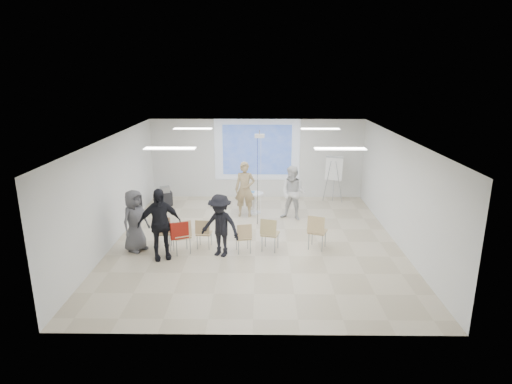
{
  "coord_description": "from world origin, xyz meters",
  "views": [
    {
      "loc": [
        0.14,
        -11.42,
        4.75
      ],
      "look_at": [
        0.0,
        0.8,
        1.25
      ],
      "focal_mm": 30.0,
      "sensor_mm": 36.0,
      "label": 1
    }
  ],
  "objects_px": {
    "chair_far_left": "(163,230)",
    "audience_outer": "(135,217)",
    "audience_left": "(159,219)",
    "audience_mid": "(220,221)",
    "player_left": "(245,186)",
    "chair_center": "(244,236)",
    "chair_right_far": "(317,229)",
    "laptop": "(204,232)",
    "chair_left_inner": "(203,231)",
    "flipchart_easel": "(334,169)",
    "chair_left_mid": "(182,234)",
    "chair_right_inner": "(269,232)",
    "player_right": "(293,190)",
    "av_cart": "(165,197)",
    "pedestal_table": "(254,202)"
  },
  "relations": [
    {
      "from": "av_cart",
      "to": "chair_right_inner",
      "type": "bearing_deg",
      "value": -68.05
    },
    {
      "from": "player_right",
      "to": "chair_left_mid",
      "type": "xyz_separation_m",
      "value": [
        -3.14,
        -2.8,
        -0.42
      ]
    },
    {
      "from": "laptop",
      "to": "chair_left_inner",
      "type": "bearing_deg",
      "value": 91.13
    },
    {
      "from": "flipchart_easel",
      "to": "player_left",
      "type": "bearing_deg",
      "value": -133.74
    },
    {
      "from": "chair_center",
      "to": "flipchart_easel",
      "type": "xyz_separation_m",
      "value": [
        3.13,
        4.68,
        0.76
      ]
    },
    {
      "from": "chair_far_left",
      "to": "chair_left_mid",
      "type": "bearing_deg",
      "value": -29.38
    },
    {
      "from": "chair_center",
      "to": "chair_left_inner",
      "type": "bearing_deg",
      "value": 151.44
    },
    {
      "from": "chair_right_inner",
      "to": "flipchart_easel",
      "type": "relative_size",
      "value": 0.55
    },
    {
      "from": "chair_right_far",
      "to": "laptop",
      "type": "distance_m",
      "value": 3.09
    },
    {
      "from": "audience_left",
      "to": "chair_far_left",
      "type": "bearing_deg",
      "value": 75.11
    },
    {
      "from": "pedestal_table",
      "to": "player_right",
      "type": "height_order",
      "value": "player_right"
    },
    {
      "from": "pedestal_table",
      "to": "player_right",
      "type": "distance_m",
      "value": 1.5
    },
    {
      "from": "pedestal_table",
      "to": "audience_mid",
      "type": "relative_size",
      "value": 0.4
    },
    {
      "from": "chair_left_inner",
      "to": "flipchart_easel",
      "type": "xyz_separation_m",
      "value": [
        4.25,
        4.38,
        0.76
      ]
    },
    {
      "from": "chair_center",
      "to": "audience_left",
      "type": "bearing_deg",
      "value": 175.79
    },
    {
      "from": "player_left",
      "to": "chair_center",
      "type": "xyz_separation_m",
      "value": [
        0.07,
        -3.05,
        -0.55
      ]
    },
    {
      "from": "chair_left_inner",
      "to": "player_right",
      "type": "bearing_deg",
      "value": 48.05
    },
    {
      "from": "player_right",
      "to": "chair_center",
      "type": "relative_size",
      "value": 2.34
    },
    {
      "from": "player_right",
      "to": "audience_left",
      "type": "bearing_deg",
      "value": -117.34
    },
    {
      "from": "chair_right_inner",
      "to": "laptop",
      "type": "distance_m",
      "value": 1.82
    },
    {
      "from": "chair_far_left",
      "to": "audience_outer",
      "type": "relative_size",
      "value": 0.51
    },
    {
      "from": "chair_far_left",
      "to": "chair_right_far",
      "type": "bearing_deg",
      "value": -4.97
    },
    {
      "from": "chair_right_far",
      "to": "audience_outer",
      "type": "bearing_deg",
      "value": -157.89
    },
    {
      "from": "player_right",
      "to": "player_left",
      "type": "bearing_deg",
      "value": -169.23
    },
    {
      "from": "player_right",
      "to": "chair_right_far",
      "type": "xyz_separation_m",
      "value": [
        0.47,
        -2.46,
        -0.4
      ]
    },
    {
      "from": "player_right",
      "to": "av_cart",
      "type": "xyz_separation_m",
      "value": [
        -4.51,
        1.44,
        -0.66
      ]
    },
    {
      "from": "audience_mid",
      "to": "chair_far_left",
      "type": "bearing_deg",
      "value": -167.51
    },
    {
      "from": "audience_left",
      "to": "laptop",
      "type": "bearing_deg",
      "value": 14.39
    },
    {
      "from": "chair_left_mid",
      "to": "chair_center",
      "type": "distance_m",
      "value": 1.63
    },
    {
      "from": "chair_right_far",
      "to": "laptop",
      "type": "xyz_separation_m",
      "value": [
        -3.08,
        0.13,
        -0.13
      ]
    },
    {
      "from": "chair_right_far",
      "to": "audience_left",
      "type": "bearing_deg",
      "value": -150.58
    },
    {
      "from": "player_right",
      "to": "laptop",
      "type": "height_order",
      "value": "player_right"
    },
    {
      "from": "player_left",
      "to": "flipchart_easel",
      "type": "xyz_separation_m",
      "value": [
        3.21,
        1.63,
        0.21
      ]
    },
    {
      "from": "laptop",
      "to": "audience_mid",
      "type": "bearing_deg",
      "value": 137.58
    },
    {
      "from": "player_left",
      "to": "chair_center",
      "type": "height_order",
      "value": "player_left"
    },
    {
      "from": "audience_mid",
      "to": "player_left",
      "type": "bearing_deg",
      "value": 104.48
    },
    {
      "from": "player_right",
      "to": "flipchart_easel",
      "type": "relative_size",
      "value": 1.15
    },
    {
      "from": "chair_center",
      "to": "audience_left",
      "type": "relative_size",
      "value": 0.39
    },
    {
      "from": "chair_right_far",
      "to": "chair_left_mid",
      "type": "bearing_deg",
      "value": -153.66
    },
    {
      "from": "player_left",
      "to": "laptop",
      "type": "bearing_deg",
      "value": -105.42
    },
    {
      "from": "chair_right_inner",
      "to": "chair_left_mid",
      "type": "bearing_deg",
      "value": -159.59
    },
    {
      "from": "chair_center",
      "to": "audience_outer",
      "type": "xyz_separation_m",
      "value": [
        -2.93,
        0.16,
        0.45
      ]
    },
    {
      "from": "pedestal_table",
      "to": "audience_outer",
      "type": "relative_size",
      "value": 0.4
    },
    {
      "from": "player_left",
      "to": "chair_far_left",
      "type": "distance_m",
      "value": 3.61
    },
    {
      "from": "chair_right_inner",
      "to": "chair_left_inner",
      "type": "bearing_deg",
      "value": -170.1
    },
    {
      "from": "av_cart",
      "to": "chair_left_inner",
      "type": "bearing_deg",
      "value": -84.46
    },
    {
      "from": "player_right",
      "to": "chair_right_inner",
      "type": "distance_m",
      "value": 2.75
    },
    {
      "from": "audience_left",
      "to": "audience_mid",
      "type": "bearing_deg",
      "value": -14.18
    },
    {
      "from": "chair_far_left",
      "to": "laptop",
      "type": "distance_m",
      "value": 1.12
    },
    {
      "from": "player_right",
      "to": "chair_far_left",
      "type": "bearing_deg",
      "value": -122.83
    }
  ]
}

